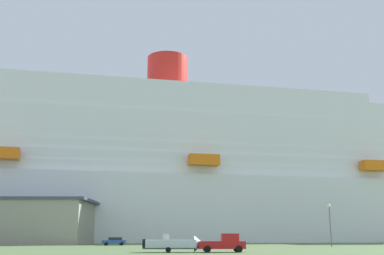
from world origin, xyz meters
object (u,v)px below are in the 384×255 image
(cruise_ship, at_px, (263,183))
(street_lamp, at_px, (330,218))
(parked_car_blue_suv, at_px, (114,241))
(small_boat_on_trailer, at_px, (177,244))
(pickup_truck, at_px, (224,243))

(cruise_ship, relative_size, street_lamp, 34.57)
(street_lamp, relative_size, parked_car_blue_suv, 1.53)
(cruise_ship, relative_size, small_boat_on_trailer, 30.66)
(pickup_truck, xyz_separation_m, parked_car_blue_suv, (-14.80, 39.75, -0.21))
(small_boat_on_trailer, xyz_separation_m, street_lamp, (29.33, 23.77, 3.93))
(pickup_truck, height_order, parked_car_blue_suv, pickup_truck)
(pickup_truck, height_order, street_lamp, street_lamp)
(pickup_truck, xyz_separation_m, street_lamp, (23.73, 24.11, 3.84))
(pickup_truck, bearing_deg, cruise_ship, 71.39)
(cruise_ship, relative_size, pickup_truck, 44.95)
(pickup_truck, distance_m, small_boat_on_trailer, 5.62)
(pickup_truck, xyz_separation_m, small_boat_on_trailer, (-5.61, 0.35, -0.08))
(parked_car_blue_suv, bearing_deg, small_boat_on_trailer, -76.86)
(street_lamp, bearing_deg, cruise_ship, 85.87)
(pickup_truck, bearing_deg, street_lamp, 45.47)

